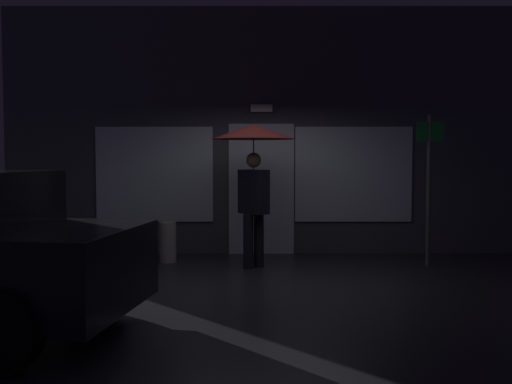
{
  "coord_description": "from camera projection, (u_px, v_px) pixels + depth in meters",
  "views": [
    {
      "loc": [
        -0.09,
        -7.84,
        1.63
      ],
      "look_at": [
        -0.06,
        0.9,
        1.12
      ],
      "focal_mm": 41.67,
      "sensor_mm": 36.0,
      "label": 1
    }
  ],
  "objects": [
    {
      "name": "ground_plane",
      "position": [
        261.0,
        280.0,
        7.92
      ],
      "size": [
        18.0,
        18.0,
        0.0
      ],
      "primitive_type": "plane",
      "color": "#26262B"
    },
    {
      "name": "building_facade",
      "position": [
        259.0,
        133.0,
        10.14
      ],
      "size": [
        8.69,
        0.48,
        4.16
      ],
      "color": "#4C4C56",
      "rests_on": "ground"
    },
    {
      "name": "person_with_umbrella",
      "position": [
        252.0,
        151.0,
        8.72
      ],
      "size": [
        1.25,
        1.25,
        2.12
      ],
      "rotation": [
        0.0,
        0.0,
        -0.88
      ],
      "color": "black",
      "rests_on": "ground"
    },
    {
      "name": "street_sign_post",
      "position": [
        427.0,
        180.0,
        8.91
      ],
      "size": [
        0.4,
        0.07,
        2.27
      ],
      "color": "#595B60",
      "rests_on": "ground"
    },
    {
      "name": "sidewalk_bollard",
      "position": [
        166.0,
        242.0,
        9.25
      ],
      "size": [
        0.26,
        0.26,
        0.63
      ],
      "primitive_type": "cylinder",
      "color": "#B2A899",
      "rests_on": "ground"
    }
  ]
}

